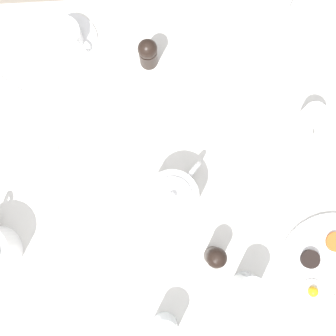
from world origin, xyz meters
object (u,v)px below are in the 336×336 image
object	(u,v)px
water_glass_tall	(164,330)
salt_grinder	(215,257)
fork_by_plate	(21,148)
creamer_jug	(312,117)
spoon_for_tea	(96,112)
teacup_with_saucer_left	(66,38)
pepper_grinder	(148,53)
wine_glass_spare	(248,288)
water_glass_short	(300,15)
teapot_near	(172,197)

from	to	relation	value
water_glass_tall	salt_grinder	world-z (taller)	salt_grinder
salt_grinder	fork_by_plate	xyz separation A→B (m)	(-0.29, -0.47, -0.06)
salt_grinder	creamer_jug	bearing A→B (deg)	140.89
salt_grinder	spoon_for_tea	distance (m)	0.47
teacup_with_saucer_left	salt_grinder	distance (m)	0.66
fork_by_plate	spoon_for_tea	world-z (taller)	same
creamer_jug	pepper_grinder	bearing A→B (deg)	-113.79
water_glass_tall	wine_glass_spare	xyz separation A→B (m)	(-0.09, 0.20, 0.01)
water_glass_tall	creamer_jug	xyz separation A→B (m)	(-0.48, 0.39, -0.02)
water_glass_short	salt_grinder	xyz separation A→B (m)	(0.58, -0.25, -0.00)
spoon_for_tea	salt_grinder	bearing A→B (deg)	36.03
creamer_jug	water_glass_short	bearing A→B (deg)	-176.20
teapot_near	wine_glass_spare	world-z (taller)	teapot_near
pepper_grinder	spoon_for_tea	xyz separation A→B (m)	(0.13, -0.14, -0.06)
pepper_grinder	fork_by_plate	world-z (taller)	pepper_grinder
wine_glass_spare	teapot_near	bearing A→B (deg)	-143.11
wine_glass_spare	spoon_for_tea	bearing A→B (deg)	-142.47
teapot_near	pepper_grinder	world-z (taller)	teapot_near
water_glass_tall	fork_by_plate	world-z (taller)	water_glass_tall
teacup_with_saucer_left	water_glass_tall	bearing A→B (deg)	16.27
creamer_jug	fork_by_plate	world-z (taller)	creamer_jug
salt_grinder	spoon_for_tea	size ratio (longest dim) A/B	0.79
water_glass_short	fork_by_plate	distance (m)	0.77
teapot_near	fork_by_plate	distance (m)	0.40
creamer_jug	salt_grinder	distance (m)	0.42
salt_grinder	fork_by_plate	size ratio (longest dim) A/B	0.59
teapot_near	wine_glass_spare	distance (m)	0.27
wine_glass_spare	teacup_with_saucer_left	bearing A→B (deg)	-147.29
creamer_jug	fork_by_plate	size ratio (longest dim) A/B	0.45
water_glass_tall	fork_by_plate	size ratio (longest dim) A/B	0.55
water_glass_tall	teacup_with_saucer_left	bearing A→B (deg)	-163.73
creamer_jug	fork_by_plate	bearing A→B (deg)	-87.29
water_glass_tall	salt_grinder	size ratio (longest dim) A/B	0.94
fork_by_plate	spoon_for_tea	xyz separation A→B (m)	(-0.08, 0.19, 0.00)
pepper_grinder	wine_glass_spare	bearing A→B (deg)	19.51
water_glass_short	pepper_grinder	bearing A→B (deg)	-78.53
teapot_near	water_glass_short	size ratio (longest dim) A/B	1.41
creamer_jug	spoon_for_tea	size ratio (longest dim) A/B	0.60
wine_glass_spare	fork_by_plate	bearing A→B (deg)	-124.20
teapot_near	spoon_for_tea	world-z (taller)	teapot_near
pepper_grinder	salt_grinder	bearing A→B (deg)	14.77
teacup_with_saucer_left	salt_grinder	size ratio (longest dim) A/B	1.41
teacup_with_saucer_left	creamer_jug	size ratio (longest dim) A/B	1.86
water_glass_short	pepper_grinder	xyz separation A→B (m)	(0.08, -0.38, -0.00)
water_glass_tall	teapot_near	bearing A→B (deg)	173.34
spoon_for_tea	teacup_with_saucer_left	bearing A→B (deg)	-160.84
wine_glass_spare	creamer_jug	size ratio (longest dim) A/B	1.40
creamer_jug	water_glass_tall	bearing A→B (deg)	-39.04
fork_by_plate	water_glass_tall	bearing A→B (deg)	36.90
teacup_with_saucer_left	fork_by_plate	size ratio (longest dim) A/B	0.83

